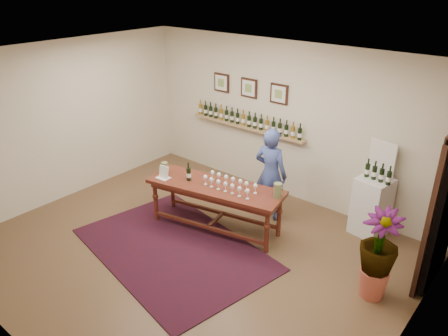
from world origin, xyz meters
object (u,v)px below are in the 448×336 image
Objects in this scene: potted_plant at (378,255)px; person at (271,174)px; tasting_table at (215,192)px; display_pedestal at (371,206)px.

potted_plant is 2.30m from person.
display_pedestal reaches higher than tasting_table.
display_pedestal is (1.97, 1.45, -0.18)m from tasting_table.
potted_plant is at bearing 155.61° from person.
tasting_table is 2.61m from potted_plant.
potted_plant is at bearing -10.79° from tasting_table.
potted_plant reaches higher than tasting_table.
tasting_table is at bearing -143.63° from display_pedestal.
tasting_table is 2.45m from display_pedestal.
display_pedestal is 0.60× the size of person.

